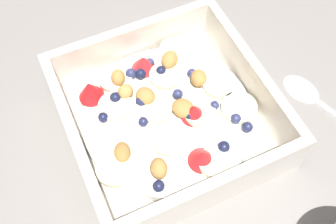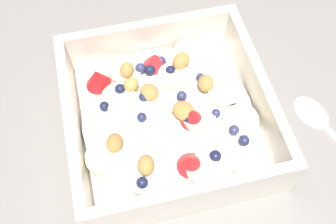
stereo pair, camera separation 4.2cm
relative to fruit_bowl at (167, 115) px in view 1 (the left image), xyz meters
The scene contains 3 objects.
ground_plane 0.03m from the fruit_bowl, 120.97° to the left, with size 2.40×2.40×0.00m, color gray.
fruit_bowl is the anchor object (origin of this frame).
spoon 0.18m from the fruit_bowl, 164.30° to the left, with size 0.07×0.17×0.01m.
Camera 1 is at (0.10, 0.18, 0.40)m, focal length 42.55 mm.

